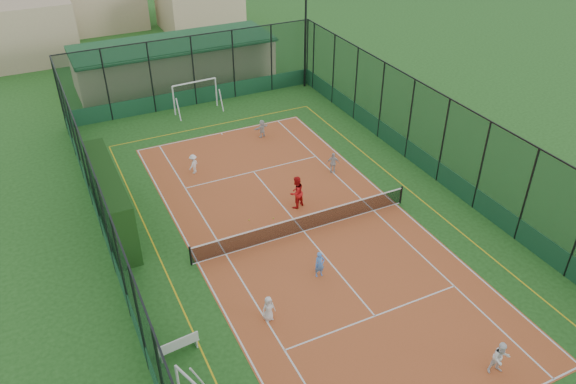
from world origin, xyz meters
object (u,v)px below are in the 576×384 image
(clubhouse, at_px, (175,61))
(child_near_left, at_px, (268,309))
(child_near_mid, at_px, (320,264))
(futsal_goal_far, at_px, (195,96))
(child_near_right, at_px, (500,358))
(floodlight_ne, at_px, (305,33))
(child_far_left, at_px, (193,164))
(coach, at_px, (296,192))
(white_bench, at_px, (177,344))
(child_far_right, at_px, (333,163))
(child_far_back, at_px, (262,128))

(clubhouse, relative_size, child_near_left, 13.00)
(child_near_mid, bearing_deg, clubhouse, 92.60)
(futsal_goal_far, height_order, child_near_right, futsal_goal_far)
(floodlight_ne, height_order, child_near_mid, floodlight_ne)
(child_far_left, distance_m, coach, 6.83)
(child_near_mid, relative_size, coach, 0.71)
(white_bench, bearing_deg, futsal_goal_far, 64.65)
(clubhouse, bearing_deg, child_far_right, -76.93)
(futsal_goal_far, xyz_separation_m, coach, (0.96, -13.89, -0.14))
(child_far_left, bearing_deg, clubhouse, -143.29)
(white_bench, bearing_deg, child_far_right, 31.65)
(child_far_right, bearing_deg, child_far_back, -43.40)
(futsal_goal_far, xyz_separation_m, child_near_right, (2.82, -26.71, -0.32))
(child_near_left, distance_m, child_far_back, 16.11)
(white_bench, bearing_deg, clubhouse, 68.21)
(floodlight_ne, distance_m, child_near_mid, 22.23)
(child_far_back, bearing_deg, child_far_right, 91.27)
(futsal_goal_far, height_order, child_near_left, futsal_goal_far)
(child_near_left, bearing_deg, clubhouse, 76.05)
(white_bench, distance_m, child_far_left, 13.36)
(child_near_left, distance_m, child_far_right, 12.07)
(child_far_back, bearing_deg, child_far_left, 7.98)
(child_near_right, bearing_deg, child_far_right, 101.18)
(futsal_goal_far, height_order, child_far_back, futsal_goal_far)
(floodlight_ne, bearing_deg, child_far_back, -134.97)
(child_near_mid, xyz_separation_m, child_near_right, (3.36, -7.50, 0.09))
(child_near_left, bearing_deg, white_bench, 175.84)
(child_near_mid, height_order, child_far_left, child_near_mid)
(child_near_right, xyz_separation_m, child_far_back, (-0.26, 20.93, -0.14))
(child_near_right, bearing_deg, futsal_goal_far, 113.35)
(futsal_goal_far, bearing_deg, child_far_back, -69.75)
(child_far_right, bearing_deg, coach, 61.19)
(child_near_left, xyz_separation_m, child_near_mid, (3.12, 1.44, 0.05))
(child_near_mid, height_order, child_far_right, child_far_right)
(child_near_left, xyz_separation_m, coach, (4.62, 6.75, 0.32))
(white_bench, xyz_separation_m, child_far_right, (11.91, 9.03, 0.19))
(floodlight_ne, bearing_deg, coach, -118.80)
(floodlight_ne, relative_size, child_far_left, 7.00)
(futsal_goal_far, xyz_separation_m, child_far_right, (4.43, -11.70, -0.40))
(clubhouse, relative_size, coach, 8.42)
(futsal_goal_far, relative_size, child_far_left, 2.77)
(floodlight_ne, bearing_deg, futsal_goal_far, -176.15)
(child_near_mid, relative_size, child_far_right, 1.00)
(futsal_goal_far, bearing_deg, child_near_left, -103.63)
(child_far_left, bearing_deg, child_far_back, 163.54)
(coach, bearing_deg, floodlight_ne, -138.78)
(floodlight_ne, relative_size, clubhouse, 0.54)
(white_bench, relative_size, child_far_left, 1.37)
(futsal_goal_far, bearing_deg, child_near_mid, -95.18)
(coach, bearing_deg, child_far_right, -167.74)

